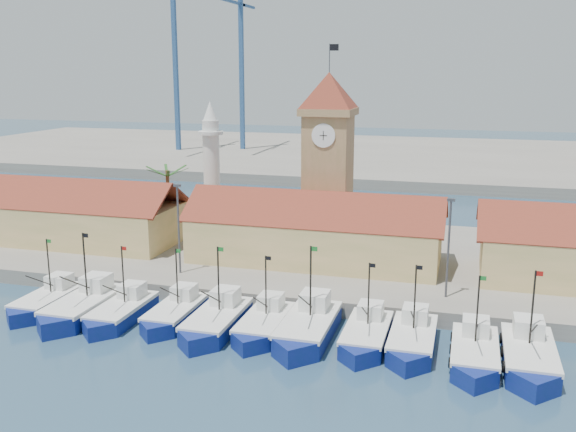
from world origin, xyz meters
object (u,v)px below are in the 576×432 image
(clock_tower, at_px, (328,156))
(boat_0, at_px, (46,303))
(boat_5, at_px, (263,326))
(minaret, at_px, (212,168))

(clock_tower, bearing_deg, boat_0, -132.20)
(boat_5, bearing_deg, boat_0, -179.40)
(boat_0, relative_size, boat_5, 1.00)
(boat_5, bearing_deg, minaret, 120.38)
(boat_5, relative_size, clock_tower, 0.40)
(boat_0, distance_m, minaret, 27.49)
(clock_tower, distance_m, minaret, 15.30)
(boat_5, height_order, minaret, minaret)
(boat_0, distance_m, clock_tower, 33.33)
(boat_5, xyz_separation_m, minaret, (-14.67, 25.03, 9.02))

